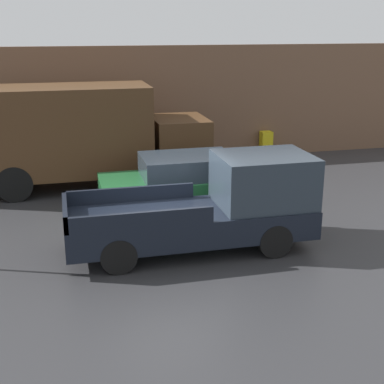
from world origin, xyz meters
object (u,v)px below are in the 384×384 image
delivery_truck (73,134)px  newspaper_box (266,144)px  pickup_truck (216,207)px  car (184,183)px

delivery_truck → newspaper_box: (7.64, 2.58, -1.28)m
pickup_truck → newspaper_box: size_ratio=5.67×
newspaper_box → car: bearing=-129.7°
car → newspaper_box: (4.72, 5.69, -0.33)m
delivery_truck → newspaper_box: delivery_truck is taller
pickup_truck → car: bearing=93.2°
pickup_truck → car: (-0.15, 2.74, -0.19)m
car → delivery_truck: size_ratio=0.58×
pickup_truck → newspaper_box: (4.57, 8.42, -0.52)m
pickup_truck → car: 2.75m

